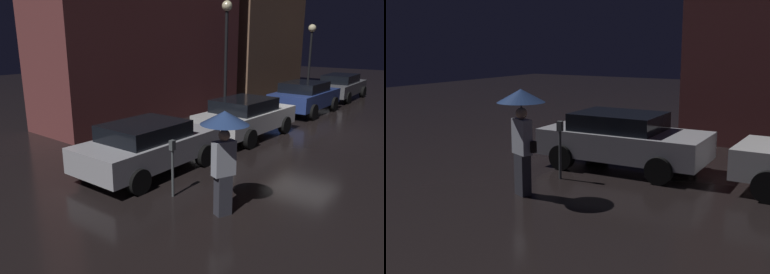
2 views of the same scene
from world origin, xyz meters
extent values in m
cube|color=#B7B7BF|center=(-6.97, 1.39, 0.62)|extent=(3.97, 1.83, 0.63)
cube|color=black|center=(-7.13, 1.39, 1.14)|extent=(2.07, 1.59, 0.41)
cylinder|color=black|center=(-5.75, 2.28, 0.30)|extent=(0.61, 0.22, 0.61)
cylinder|color=black|center=(-5.75, 0.49, 0.30)|extent=(0.61, 0.22, 0.61)
cylinder|color=black|center=(-8.20, 2.28, 0.30)|extent=(0.61, 0.22, 0.61)
cylinder|color=black|center=(-8.20, 0.49, 0.30)|extent=(0.61, 0.22, 0.61)
cylinder|color=black|center=(-3.53, 0.40, 0.32)|extent=(0.63, 0.22, 0.63)
cube|color=#383842|center=(-7.83, -1.54, 0.42)|extent=(0.37, 0.31, 0.84)
cube|color=#B2B7C6|center=(-7.83, -1.54, 1.18)|extent=(0.50, 0.37, 0.70)
sphere|color=tan|center=(-7.83, -1.54, 1.65)|extent=(0.23, 0.23, 0.23)
cylinder|color=black|center=(-7.83, -1.54, 1.45)|extent=(0.02, 0.02, 0.81)
cone|color=navy|center=(-7.83, -1.54, 1.99)|extent=(0.94, 0.94, 0.26)
cube|color=black|center=(-7.58, -1.54, 1.01)|extent=(0.19, 0.15, 0.22)
cylinder|color=#4C5154|center=(-7.81, -0.19, 0.54)|extent=(0.06, 0.06, 1.08)
cube|color=#4C5154|center=(-7.81, -0.19, 1.19)|extent=(0.12, 0.10, 0.22)
camera|label=1|loc=(-13.53, -5.40, 3.46)|focal=35.00mm
camera|label=2|loc=(-2.22, -8.94, 2.99)|focal=45.00mm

